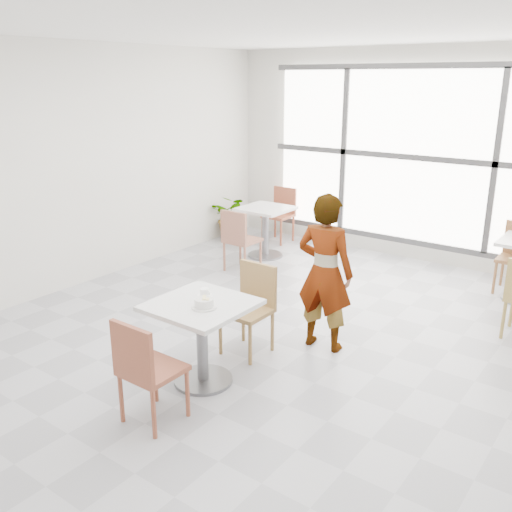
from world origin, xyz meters
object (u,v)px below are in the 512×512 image
Objects in this scene: bg_chair_left_far at (281,211)px; chair_near at (144,366)px; chair_far at (252,302)px; coffee_cup at (205,293)px; oatmeal_bowl at (204,303)px; bg_chair_left_near at (239,237)px; plant_left at (234,217)px; bg_table_left at (265,225)px; main_table at (202,328)px; person at (325,273)px.

chair_near is at bearing -67.04° from bg_chair_left_far.
chair_far is 5.47× the size of coffee_cup.
bg_chair_left_near is (-1.66, 2.56, -0.29)m from oatmeal_bowl.
bg_chair_left_far is at bearing 33.18° from plant_left.
bg_chair_left_far reaches higher than coffee_cup.
bg_chair_left_far reaches higher than bg_table_left.
bg_table_left is (-1.66, 2.54, -0.01)m from chair_far.
chair_near is at bearing -91.18° from oatmeal_bowl.
main_table is at bearing -87.66° from chair_far.
person is at bearing 72.42° from oatmeal_bowl.
person is 3.02m from bg_table_left.
oatmeal_bowl is (0.09, -0.06, 0.27)m from main_table.
person is at bearing 41.79° from chair_far.
bg_chair_left_far is (-1.96, 3.39, 0.00)m from chair_far.
chair_near is 5.29m from bg_chair_left_far.
chair_near and chair_far have the same top height.
chair_far is at bearing -85.85° from chair_near.
person is at bearing -49.56° from bg_chair_left_far.
main_table is at bearing -62.83° from bg_table_left.
person reaches higher than chair_near.
main_table is at bearing 122.15° from bg_chair_left_near.
chair_far is 3.95m from plant_left.
plant_left is (-2.61, 2.96, -0.12)m from chair_far.
bg_table_left is 1.05m from plant_left.
main_table is at bearing -83.98° from chair_near.
bg_table_left is at bearing 123.17° from chair_far.
bg_table_left is (-1.61, 3.15, -0.29)m from coffee_cup.
person is (0.42, 1.96, 0.28)m from chair_near.
oatmeal_bowl is at bearing 66.71° from person.
bg_chair_left_far is at bearing -55.27° from person.
oatmeal_bowl is 0.13× the size of person.
plant_left reaches higher than bg_table_left.
plant_left is at bearing -58.58° from chair_near.
person is (0.53, 0.47, 0.28)m from chair_far.
chair_far reaches higher than plant_left.
plant_left is (-1.07, 1.21, -0.12)m from bg_chair_left_near.
oatmeal_bowl reaches higher than main_table.
chair_near is at bearing 72.14° from person.
plant_left is (-2.64, 3.72, -0.14)m from main_table.
oatmeal_bowl is 0.24× the size of bg_chair_left_near.
main_table is 5.03× the size of coffee_cup.
person is 4.02m from plant_left.
main_table is at bearing 62.18° from person.
oatmeal_bowl is 0.26m from coffee_cup.
chair_far is at bearing 131.40° from bg_chair_left_near.
plant_left is (-0.65, -0.43, -0.12)m from bg_chair_left_far.
person is 2.06× the size of plant_left.
plant_left is at bearing 125.60° from coffee_cup.
chair_near is 3.63m from bg_chair_left_near.
chair_far is at bearing 85.42° from coffee_cup.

